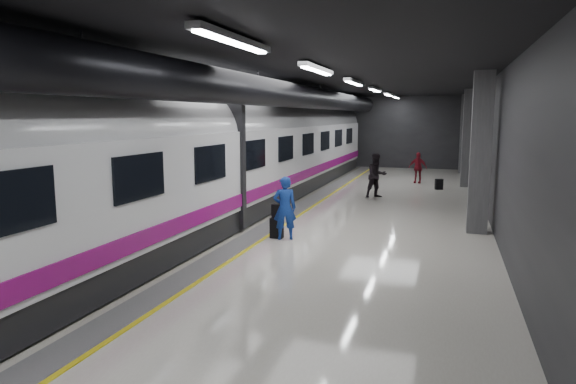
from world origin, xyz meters
The scene contains 9 objects.
ground centered at (0.00, 0.00, 0.00)m, with size 40.00×40.00×0.00m, color beige.
platform_hall centered at (-0.29, 0.96, 3.54)m, with size 10.02×40.02×4.51m.
train centered at (-3.25, 0.00, 2.07)m, with size 3.05×38.00×4.05m.
traveler_main centered at (-0.40, -0.44, 0.85)m, with size 0.62×0.41×1.70m, color #173FB0.
suitcase_main centered at (-0.65, -0.38, 0.28)m, with size 0.34×0.21×0.55m, color black.
shoulder_bag centered at (-0.63, -0.40, 0.74)m, with size 0.28×0.15×0.38m, color black.
traveler_far_a centered at (0.96, 7.44, 0.90)m, with size 0.88×0.68×1.80m, color black.
traveler_far_b centered at (2.28, 12.65, 0.76)m, with size 0.89×0.37×1.51m, color maroon.
suitcase_far centered at (3.35, 10.59, 0.24)m, with size 0.32×0.21×0.47m, color black.
Camera 1 is at (3.71, -13.24, 3.28)m, focal length 32.00 mm.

